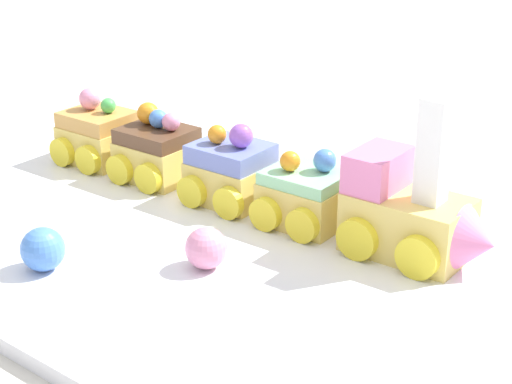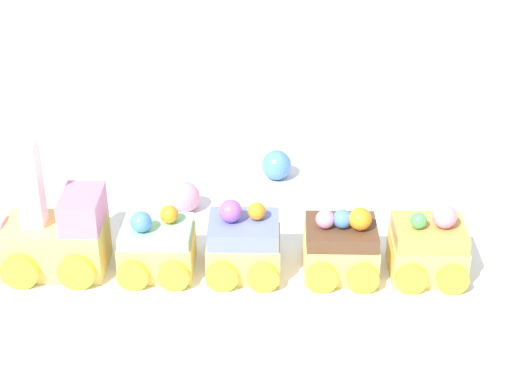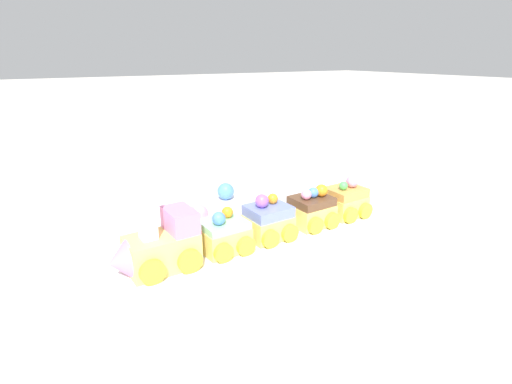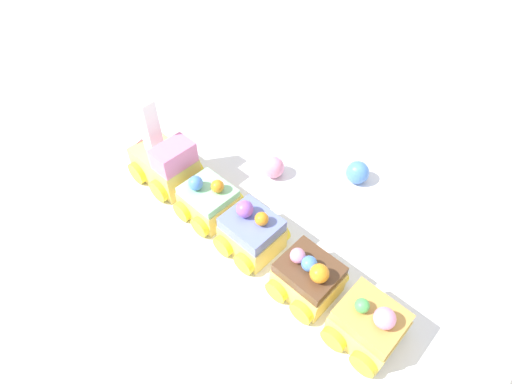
# 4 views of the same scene
# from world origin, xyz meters

# --- Properties ---
(ground_plane) EXTENTS (10.00, 10.00, 0.00)m
(ground_plane) POSITION_xyz_m (0.00, 0.00, 0.00)
(ground_plane) COLOR beige
(display_board) EXTENTS (0.61, 0.42, 0.01)m
(display_board) POSITION_xyz_m (0.00, 0.00, 0.01)
(display_board) COLOR white
(display_board) RESTS_ON ground_plane
(cake_train_locomotive) EXTENTS (0.11, 0.07, 0.12)m
(cake_train_locomotive) POSITION_xyz_m (0.15, 0.05, 0.04)
(cake_train_locomotive) COLOR #EACC66
(cake_train_locomotive) RESTS_ON display_board
(cake_car_mint) EXTENTS (0.06, 0.07, 0.06)m
(cake_car_mint) POSITION_xyz_m (0.05, 0.05, 0.03)
(cake_car_mint) COLOR #EACC66
(cake_car_mint) RESTS_ON display_board
(cake_car_blueberry) EXTENTS (0.06, 0.07, 0.07)m
(cake_car_blueberry) POSITION_xyz_m (-0.02, 0.04, 0.04)
(cake_car_blueberry) COLOR #EACC66
(cake_car_blueberry) RESTS_ON display_board
(cake_car_chocolate) EXTENTS (0.06, 0.07, 0.07)m
(cake_car_chocolate) POSITION_xyz_m (-0.11, 0.04, 0.04)
(cake_car_chocolate) COLOR #EACC66
(cake_car_chocolate) RESTS_ON display_board
(cake_car_caramel) EXTENTS (0.06, 0.07, 0.07)m
(cake_car_caramel) POSITION_xyz_m (-0.18, 0.04, 0.04)
(cake_car_caramel) COLOR #EACC66
(cake_car_caramel) RESTS_ON display_board
(gumball_pink) EXTENTS (0.03, 0.03, 0.03)m
(gumball_pink) POSITION_xyz_m (0.04, -0.06, 0.03)
(gumball_pink) COLOR pink
(gumball_pink) RESTS_ON display_board
(gumball_blue) EXTENTS (0.03, 0.03, 0.03)m
(gumball_blue) POSITION_xyz_m (-0.04, -0.14, 0.03)
(gumball_blue) COLOR #4C84E0
(gumball_blue) RESTS_ON display_board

